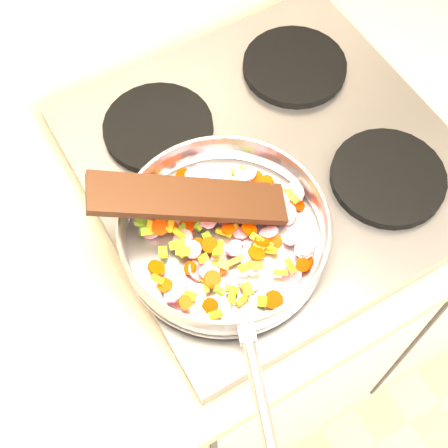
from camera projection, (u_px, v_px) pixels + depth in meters
cooktop at (269, 161)px, 1.07m from camera, size 0.60×0.60×0.04m
grate_fl at (242, 254)px, 0.95m from camera, size 0.19×0.19×0.02m
grate_fr at (388, 177)px, 1.02m from camera, size 0.19×0.19×0.02m
grate_bl at (158, 128)px, 1.07m from camera, size 0.19×0.19×0.02m
grate_br at (295, 66)px, 1.14m from camera, size 0.19×0.19×0.02m
saute_pan at (224, 232)px, 0.92m from camera, size 0.36×0.51×0.06m
vegetable_heap at (218, 230)px, 0.94m from camera, size 0.28×0.29×0.05m
wooden_spatula at (190, 199)px, 0.91m from camera, size 0.29×0.18×0.10m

